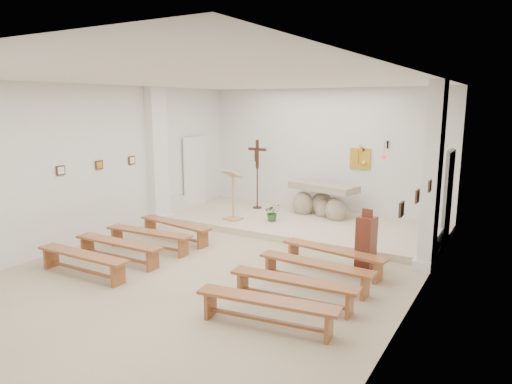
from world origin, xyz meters
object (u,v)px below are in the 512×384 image
Objects in this scene: bench_right_fourth at (267,306)px; bench_left_fourth at (82,259)px; bench_left_second at (149,236)px; bench_right_second at (315,268)px; bench_right_front at (333,254)px; altar at (322,202)px; lectern at (233,195)px; bench_left_front at (175,227)px; donation_pedestal at (366,242)px; bench_left_third at (118,246)px; crucifix_stand at (257,169)px; bench_right_third at (293,285)px.

bench_left_fourth is at bearing 172.06° from bench_right_fourth.
bench_left_second and bench_right_second have the same top height.
bench_left_second is at bearing -159.77° from bench_right_front.
altar is 1.50× the size of lectern.
bench_right_front is (3.82, 0.00, 0.00)m from bench_left_front.
altar is 3.58m from donation_pedestal.
bench_left_third is (0.00, -1.70, 0.00)m from bench_left_front.
bench_left_fourth is (-0.00, -0.85, 0.00)m from bench_left_third.
bench_right_second is 0.99× the size of bench_right_fourth.
bench_right_front is at bearing 7.90° from bench_left_front.
crucifix_stand is 0.94× the size of bench_left_second.
crucifix_stand is at bearing 154.82° from donation_pedestal.
bench_left_second is (-0.27, -4.08, -0.95)m from crucifix_stand.
lectern is 0.63× the size of bench_right_third.
bench_right_second is 1.70m from bench_right_fourth.
bench_left_front and bench_left_fourth have the same top height.
crucifix_stand reaches higher than bench_left_front.
altar is 2.08m from crucifix_stand.
bench_left_third is (0.00, -0.85, 0.00)m from bench_left_second.
bench_left_front and bench_right_fourth have the same top height.
bench_right_fourth is (3.82, 0.00, 0.00)m from bench_left_fourth.
bench_left_fourth is at bearing -135.55° from donation_pedestal.
crucifix_stand is (-0.13, 1.46, 0.48)m from lectern.
bench_right_second is at bearing 11.47° from bench_left_third.
lectern reaches higher than altar.
bench_left_front is 1.01× the size of bench_right_second.
altar is at bearing 113.48° from bench_right_second.
altar is 6.31m from bench_left_fourth.
bench_left_fourth is (-3.82, -2.54, 0.00)m from bench_right_front.
bench_right_second is (3.82, -0.00, 0.00)m from bench_left_second.
donation_pedestal is at bearing 72.88° from bench_right_second.
lectern reaches higher than bench_left_front.
altar reaches higher than bench_left_fourth.
bench_left_third is at bearing -165.08° from bench_right_second.
crucifix_stand is at bearing 85.81° from bench_left_third.
bench_left_third is at bearing 175.67° from bench_right_third.
bench_left_second and bench_right_third have the same top height.
lectern is 0.63× the size of bench_right_front.
bench_right_front is at bearing 32.75° from bench_left_fourth.
crucifix_stand is 4.20m from bench_left_second.
lectern is 0.63× the size of bench_right_second.
bench_right_third is (-0.47, -2.16, -0.19)m from donation_pedestal.
bench_left_third is (-0.27, -4.93, -0.95)m from crucifix_stand.
bench_right_third is 3.92m from bench_left_fourth.
lectern is 0.63× the size of bench_left_second.
lectern reaches higher than bench_right_third.
lectern is 4.33m from bench_right_second.
lectern is 3.88m from bench_right_front.
bench_left_second is 1.01× the size of bench_left_third.
crucifix_stand reaches higher than bench_right_third.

